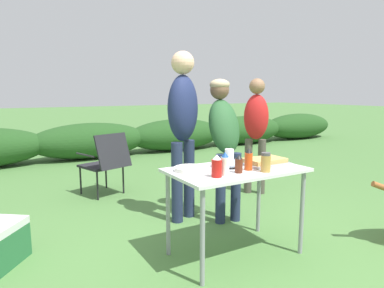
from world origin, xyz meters
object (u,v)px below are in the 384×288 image
folding_table (236,178)px  paper_cup_stack (229,156)px  plate_stack (190,169)px  camp_chair_green_behind_table (106,161)px  mayo_bottle (225,164)px  standing_person_in_olive_jacket (256,125)px  bbq_sauce_bottle (239,164)px  spice_jar (266,162)px  ketchup_bottle (217,166)px  food_tray (264,162)px  mixing_bowl (227,163)px  standing_person_in_dark_puffer (224,132)px  standing_person_in_navy_coat (183,120)px  hot_sauce_bottle (249,160)px

folding_table → paper_cup_stack: paper_cup_stack is taller
plate_stack → camp_chair_green_behind_table: 2.09m
mayo_bottle → standing_person_in_olive_jacket: bearing=43.2°
folding_table → camp_chair_green_behind_table: camp_chair_green_behind_table is taller
bbq_sauce_bottle → folding_table: bearing=59.6°
plate_stack → spice_jar: spice_jar is taller
plate_stack → paper_cup_stack: paper_cup_stack is taller
ketchup_bottle → bbq_sauce_bottle: size_ratio=1.20×
plate_stack → ketchup_bottle: 0.28m
folding_table → ketchup_bottle: size_ratio=6.53×
folding_table → plate_stack: 0.39m
standing_person_in_olive_jacket → camp_chair_green_behind_table: standing_person_in_olive_jacket is taller
spice_jar → bbq_sauce_bottle: spice_jar is taller
folding_table → paper_cup_stack: size_ratio=9.09×
food_tray → ketchup_bottle: size_ratio=2.29×
food_tray → standing_person_in_olive_jacket: size_ratio=0.25×
spice_jar → paper_cup_stack: bearing=94.8°
spice_jar → standing_person_in_olive_jacket: standing_person_in_olive_jacket is taller
mixing_bowl → camp_chair_green_behind_table: size_ratio=0.30×
mixing_bowl → ketchup_bottle: ketchup_bottle is taller
standing_person_in_dark_puffer → standing_person_in_navy_coat: bearing=159.4°
mayo_bottle → standing_person_in_navy_coat: bearing=78.0°
standing_person_in_navy_coat → mayo_bottle: bearing=-125.5°
mayo_bottle → camp_chair_green_behind_table: size_ratio=0.21×
bbq_sauce_bottle → standing_person_in_navy_coat: (0.09, 1.06, 0.26)m
mixing_bowl → standing_person_in_navy_coat: standing_person_in_navy_coat is taller
paper_cup_stack → hot_sauce_bottle: (-0.04, -0.31, 0.02)m
hot_sauce_bottle → camp_chair_green_behind_table: size_ratio=0.21×
plate_stack → ketchup_bottle: bearing=-75.3°
paper_cup_stack → standing_person_in_dark_puffer: size_ratio=0.08×
folding_table → hot_sauce_bottle: size_ratio=6.15×
spice_jar → standing_person_in_navy_coat: standing_person_in_navy_coat is taller
bbq_sauce_bottle → hot_sauce_bottle: bearing=15.9°
hot_sauce_bottle → plate_stack: bearing=153.9°
standing_person_in_dark_puffer → mayo_bottle: bearing=-118.0°
standing_person_in_dark_puffer → camp_chair_green_behind_table: size_ratio=1.80×
plate_stack → standing_person_in_navy_coat: (0.38, 0.82, 0.31)m
spice_jar → camp_chair_green_behind_table: (-0.58, 2.39, -0.35)m
spice_jar → plate_stack: bearing=147.0°
plate_stack → standing_person_in_dark_puffer: 1.00m
food_tray → mixing_bowl: size_ratio=1.53×
plate_stack → bbq_sauce_bottle: bbq_sauce_bottle is taller
plate_stack → mayo_bottle: 0.30m
folding_table → standing_person_in_dark_puffer: 0.87m
food_tray → spice_jar: size_ratio=2.53×
paper_cup_stack → camp_chair_green_behind_table: paper_cup_stack is taller
hot_sauce_bottle → paper_cup_stack: bearing=82.5°
hot_sauce_bottle → spice_jar: bearing=-56.4°
folding_table → camp_chair_green_behind_table: (-0.46, 2.18, -0.20)m
folding_table → hot_sauce_bottle: (0.05, -0.09, 0.16)m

